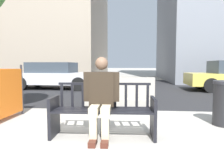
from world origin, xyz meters
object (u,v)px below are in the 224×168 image
Objects in this scene: jersey_barrier_centre at (119,95)px; car_sedan_mid at (55,76)px; street_bench at (103,113)px; seated_person at (101,96)px.

car_sedan_mid is at bearing 128.44° from jersey_barrier_centre.
car_sedan_mid is at bearing 115.74° from street_bench.
jersey_barrier_centre is (0.11, 2.76, -0.35)m from seated_person.
street_bench is 0.85× the size of jersey_barrier_centre.
car_sedan_mid reaches higher than jersey_barrier_centre.
car_sedan_mid is (-3.43, 7.23, -0.02)m from seated_person.
car_sedan_mid is (-3.46, 7.17, 0.27)m from street_bench.
jersey_barrier_centre is at bearing 87.74° from seated_person.
street_bench is 1.30× the size of seated_person.
street_bench is at bearing -91.84° from jersey_barrier_centre.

